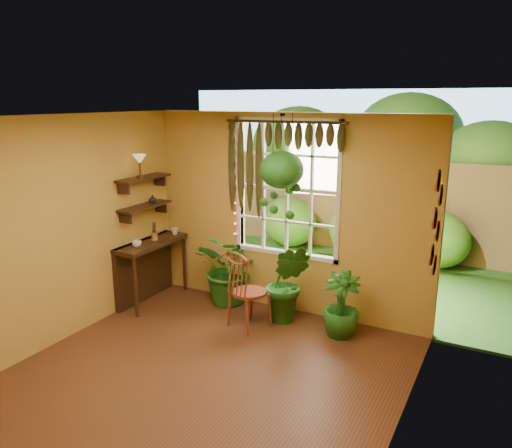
{
  "coord_description": "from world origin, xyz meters",
  "views": [
    {
      "loc": [
        2.72,
        -3.71,
        2.87
      ],
      "look_at": [
        0.13,
        1.15,
        1.48
      ],
      "focal_mm": 35.0,
      "sensor_mm": 36.0,
      "label": 1
    }
  ],
  "objects_px": {
    "counter_ledge": "(146,263)",
    "potted_plant_mid": "(287,283)",
    "hanging_basket": "(282,175)",
    "windsor_chair": "(247,302)",
    "potted_plant_left": "(231,269)"
  },
  "relations": [
    {
      "from": "hanging_basket",
      "to": "potted_plant_mid",
      "type": "bearing_deg",
      "value": 6.76
    },
    {
      "from": "potted_plant_mid",
      "to": "hanging_basket",
      "type": "bearing_deg",
      "value": -173.24
    },
    {
      "from": "counter_ledge",
      "to": "windsor_chair",
      "type": "bearing_deg",
      "value": -4.01
    },
    {
      "from": "counter_ledge",
      "to": "hanging_basket",
      "type": "distance_m",
      "value": 2.47
    },
    {
      "from": "counter_ledge",
      "to": "hanging_basket",
      "type": "bearing_deg",
      "value": 7.43
    },
    {
      "from": "counter_ledge",
      "to": "potted_plant_mid",
      "type": "relative_size",
      "value": 1.13
    },
    {
      "from": "potted_plant_left",
      "to": "hanging_basket",
      "type": "distance_m",
      "value": 1.67
    },
    {
      "from": "windsor_chair",
      "to": "potted_plant_mid",
      "type": "height_order",
      "value": "windsor_chair"
    },
    {
      "from": "windsor_chair",
      "to": "hanging_basket",
      "type": "distance_m",
      "value": 1.67
    },
    {
      "from": "counter_ledge",
      "to": "potted_plant_mid",
      "type": "bearing_deg",
      "value": 7.4
    },
    {
      "from": "potted_plant_left",
      "to": "hanging_basket",
      "type": "height_order",
      "value": "hanging_basket"
    },
    {
      "from": "potted_plant_mid",
      "to": "potted_plant_left",
      "type": "bearing_deg",
      "value": 170.36
    },
    {
      "from": "potted_plant_mid",
      "to": "hanging_basket",
      "type": "height_order",
      "value": "hanging_basket"
    },
    {
      "from": "windsor_chair",
      "to": "potted_plant_left",
      "type": "relative_size",
      "value": 1.15
    },
    {
      "from": "potted_plant_left",
      "to": "potted_plant_mid",
      "type": "distance_m",
      "value": 0.96
    }
  ]
}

